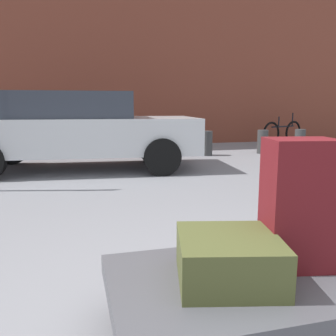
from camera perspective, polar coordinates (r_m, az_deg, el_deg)
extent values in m
cube|color=#4C4C51|center=(1.92, 9.60, -17.98)|extent=(1.19, 0.88, 0.10)
cylinder|color=black|center=(2.40, 15.65, -16.78)|extent=(0.24, 0.06, 0.24)
cylinder|color=black|center=(2.14, -4.61, -19.84)|extent=(0.24, 0.06, 0.24)
cube|color=#4C5128|center=(1.82, 9.54, -13.91)|extent=(0.58, 0.57, 0.22)
cube|color=maroon|center=(2.00, 19.92, -5.33)|extent=(0.39, 0.32, 0.68)
cube|color=silver|center=(6.92, -13.76, 5.06)|extent=(4.45, 2.19, 0.64)
cube|color=#2D333D|center=(6.92, -16.04, 9.53)|extent=(2.54, 1.80, 0.46)
cylinder|color=black|center=(7.83, -2.78, 3.50)|extent=(0.66, 0.28, 0.64)
cylinder|color=black|center=(6.16, -0.94, 1.79)|extent=(0.66, 0.28, 0.64)
cylinder|color=black|center=(8.02, -23.39, 2.85)|extent=(0.66, 0.28, 0.64)
torus|color=black|center=(11.02, 15.96, 5.17)|extent=(0.70, 0.31, 0.72)
torus|color=black|center=(11.84, 19.14, 5.31)|extent=(0.70, 0.31, 0.72)
cylinder|color=black|center=(11.41, 17.66, 6.25)|extent=(0.95, 0.39, 0.04)
cylinder|color=black|center=(11.25, 17.08, 7.00)|extent=(0.05, 0.05, 0.30)
cylinder|color=black|center=(11.76, 19.05, 7.25)|extent=(0.05, 0.05, 0.40)
cylinder|color=#383838|center=(8.69, 6.15, 3.90)|extent=(0.26, 0.26, 0.59)
cylinder|color=#383838|center=(9.31, 14.69, 4.03)|extent=(0.26, 0.26, 0.59)
cylinder|color=#383838|center=(9.87, 20.07, 4.07)|extent=(0.26, 0.26, 0.59)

